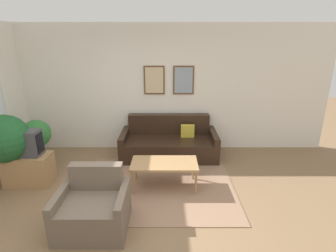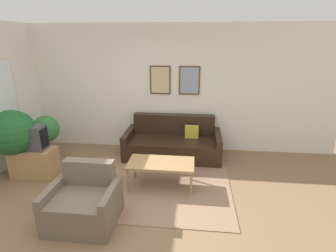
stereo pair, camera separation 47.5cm
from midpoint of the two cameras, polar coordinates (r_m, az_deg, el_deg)
name	(u,v)px [view 1 (the left image)]	position (r m, az deg, el deg)	size (l,w,h in m)	color
ground_plane	(131,221)	(3.89, -11.73, -19.78)	(16.00, 16.00, 0.00)	#846647
area_rug	(158,186)	(4.58, -5.20, -12.89)	(2.57, 2.08, 0.01)	#937056
wall_back	(145,89)	(5.74, -7.33, 7.97)	(8.00, 0.09, 2.70)	white
couch	(170,143)	(5.55, -1.98, -3.78)	(1.99, 0.90, 0.83)	black
coffee_table	(165,164)	(4.36, -3.72, -8.43)	(1.09, 0.55, 0.45)	#A87F51
tv_stand	(30,169)	(5.22, -30.16, -8.15)	(0.76, 0.41, 0.53)	#A87F51
tv	(26,143)	(5.05, -31.01, -3.20)	(0.53, 0.28, 0.44)	#424247
armchair	(95,208)	(3.78, -19.36, -16.69)	(0.89, 0.76, 0.79)	#6B5B4C
potted_plant_tall	(6,140)	(5.13, -34.07, -2.61)	(0.79, 0.79, 1.24)	slate
potted_plant_by_window	(38,135)	(5.85, -28.61, -1.79)	(0.55, 0.55, 0.89)	#383D42
potted_plant_small	(18,153)	(5.36, -32.21, -5.02)	(0.52, 0.52, 0.80)	#935638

